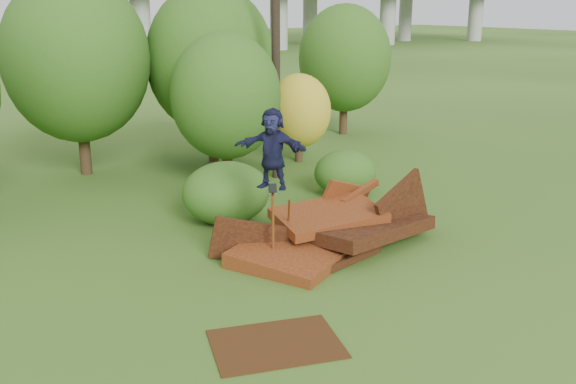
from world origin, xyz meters
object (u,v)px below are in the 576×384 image
scrap_pile (331,232)px  skater (272,149)px  utility_pole (276,9)px  flat_plate (276,344)px

scrap_pile → skater: 2.72m
utility_pole → scrap_pile: bearing=-110.8°
skater → utility_pole: (3.90, 6.01, 2.92)m
skater → flat_plate: 4.76m
flat_plate → utility_pole: (5.98, 9.42, 5.50)m
flat_plate → utility_pole: bearing=57.6°
skater → scrap_pile: bearing=46.0°
skater → flat_plate: size_ratio=0.82×
scrap_pile → utility_pole: utility_pole is taller
scrap_pile → utility_pole: 8.39m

